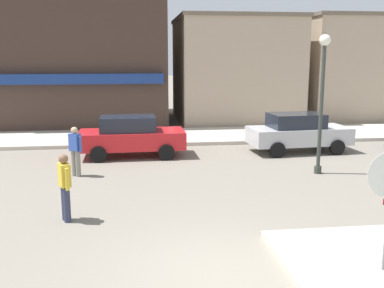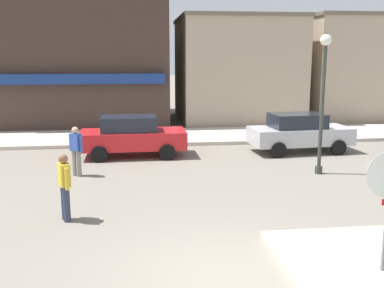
# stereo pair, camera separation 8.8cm
# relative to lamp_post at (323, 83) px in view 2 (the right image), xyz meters

# --- Properties ---
(ground_plane) EXTENTS (160.00, 160.00, 0.00)m
(ground_plane) POSITION_rel_lamp_post_xyz_m (-4.41, -6.53, -2.96)
(ground_plane) COLOR gray
(kerb_far) EXTENTS (80.00, 4.00, 0.15)m
(kerb_far) POSITION_rel_lamp_post_xyz_m (-4.41, 7.07, -2.88)
(kerb_far) COLOR beige
(kerb_far) RESTS_ON ground
(lamp_post) EXTENTS (0.36, 0.36, 4.54)m
(lamp_post) POSITION_rel_lamp_post_xyz_m (0.00, 0.00, 0.00)
(lamp_post) COLOR #333833
(lamp_post) RESTS_ON ground
(parked_car_nearest) EXTENTS (4.03, 1.93, 1.56)m
(parked_car_nearest) POSITION_rel_lamp_post_xyz_m (-6.13, 3.35, -2.15)
(parked_car_nearest) COLOR red
(parked_car_nearest) RESTS_ON ground
(parked_car_second) EXTENTS (4.12, 2.10, 1.56)m
(parked_car_second) POSITION_rel_lamp_post_xyz_m (0.53, 3.35, -2.15)
(parked_car_second) COLOR #B7B7BC
(parked_car_second) RESTS_ON ground
(pedestrian_crossing_near) EXTENTS (0.35, 0.54, 1.61)m
(pedestrian_crossing_near) POSITION_rel_lamp_post_xyz_m (-7.62, -3.41, -2.09)
(pedestrian_crossing_near) COLOR #2D334C
(pedestrian_crossing_near) RESTS_ON ground
(pedestrian_crossing_far) EXTENTS (0.49, 0.41, 1.61)m
(pedestrian_crossing_far) POSITION_rel_lamp_post_xyz_m (-7.89, 0.65, -2.09)
(pedestrian_crossing_far) COLOR gray
(pedestrian_crossing_far) RESTS_ON ground
(building_corner_shop) EXTENTS (10.29, 10.37, 7.50)m
(building_corner_shop) POSITION_rel_lamp_post_xyz_m (-9.24, 14.00, 0.80)
(building_corner_shop) COLOR #3D2D26
(building_corner_shop) RESTS_ON ground
(building_storefront_left_near) EXTENTS (6.76, 7.13, 6.00)m
(building_storefront_left_near) POSITION_rel_lamp_post_xyz_m (-0.11, 12.70, 0.05)
(building_storefront_left_near) COLOR tan
(building_storefront_left_near) RESTS_ON ground
(building_storefront_left_mid) EXTENTS (8.71, 7.62, 6.14)m
(building_storefront_left_mid) POSITION_rel_lamp_post_xyz_m (8.25, 13.41, 0.11)
(building_storefront_left_mid) COLOR tan
(building_storefront_left_mid) RESTS_ON ground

